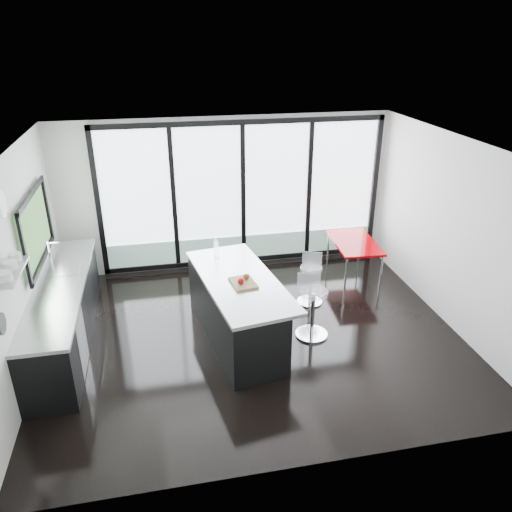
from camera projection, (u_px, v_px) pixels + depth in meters
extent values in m
cube|color=black|center=(253.00, 335.00, 7.43)|extent=(6.00, 5.00, 0.00)
cube|color=white|center=(253.00, 147.00, 6.26)|extent=(6.00, 5.00, 0.00)
cube|color=silver|center=(226.00, 195.00, 9.06)|extent=(6.00, 0.00, 2.80)
cube|color=white|center=(243.00, 194.00, 9.09)|extent=(5.00, 0.02, 2.50)
cube|color=gray|center=(244.00, 247.00, 9.49)|extent=(5.00, 0.02, 0.44)
cube|color=black|center=(174.00, 199.00, 8.83)|extent=(0.08, 0.04, 2.50)
cube|color=black|center=(243.00, 195.00, 9.06)|extent=(0.08, 0.04, 2.50)
cube|color=black|center=(309.00, 191.00, 9.29)|extent=(0.08, 0.04, 2.50)
cube|color=silver|center=(306.00, 356.00, 4.62)|extent=(6.00, 0.00, 2.80)
cube|color=silver|center=(21.00, 268.00, 6.29)|extent=(0.00, 5.00, 2.80)
cube|color=#3C6935|center=(34.00, 228.00, 7.01)|extent=(0.02, 1.60, 0.90)
cube|color=#AAADAF|center=(10.00, 272.00, 5.41)|extent=(0.25, 0.80, 0.03)
cylinder|color=white|center=(1.00, 204.00, 5.63)|extent=(0.04, 0.30, 0.30)
cylinder|color=black|center=(1.00, 324.00, 5.21)|extent=(0.03, 0.24, 0.24)
cube|color=silver|center=(451.00, 233.00, 7.39)|extent=(0.00, 5.00, 2.80)
cube|color=black|center=(64.00, 315.00, 7.11)|extent=(0.65, 3.20, 0.87)
cube|color=#AAADAF|center=(59.00, 287.00, 6.92)|extent=(0.69, 3.24, 0.05)
cube|color=#AAADAF|center=(64.00, 271.00, 7.36)|extent=(0.45, 0.48, 0.06)
cylinder|color=silver|center=(51.00, 257.00, 7.23)|extent=(0.02, 0.02, 0.44)
cube|color=#AAADAF|center=(82.00, 343.00, 6.51)|extent=(0.03, 0.60, 0.80)
cube|color=black|center=(235.00, 311.00, 7.18)|extent=(1.12, 2.37, 0.90)
cube|color=#AAADAF|center=(240.00, 281.00, 7.01)|extent=(1.34, 2.46, 0.05)
cube|color=#8F784E|center=(243.00, 283.00, 6.86)|extent=(0.37, 0.46, 0.03)
sphere|color=#910804|center=(241.00, 281.00, 6.78)|extent=(0.11, 0.11, 0.09)
sphere|color=brown|center=(246.00, 277.00, 6.90)|extent=(0.10, 0.10, 0.09)
cylinder|color=silver|center=(216.00, 250.00, 7.57)|extent=(0.08, 0.08, 0.29)
cylinder|color=silver|center=(313.00, 313.00, 7.26)|extent=(0.55, 0.55, 0.76)
cylinder|color=silver|center=(310.00, 285.00, 8.17)|extent=(0.54, 0.54, 0.66)
cube|color=#A10006|center=(353.00, 259.00, 9.06)|extent=(0.82, 1.32, 0.68)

